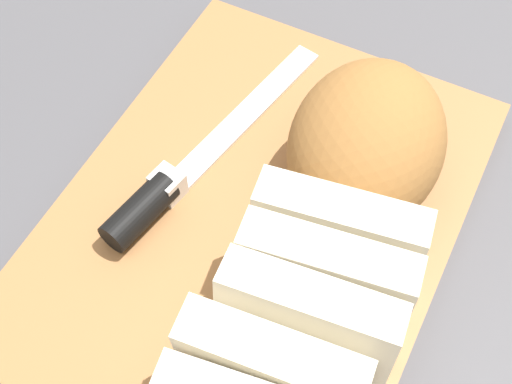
# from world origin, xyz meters

# --- Properties ---
(ground_plane) EXTENTS (3.00, 3.00, 0.00)m
(ground_plane) POSITION_xyz_m (0.00, 0.00, 0.00)
(ground_plane) COLOR #4C4C51
(cutting_board) EXTENTS (0.39, 0.29, 0.02)m
(cutting_board) POSITION_xyz_m (0.00, 0.00, 0.01)
(cutting_board) COLOR #9E6B3D
(cutting_board) RESTS_ON ground_plane
(bread_loaf) EXTENTS (0.34, 0.16, 0.09)m
(bread_loaf) POSITION_xyz_m (0.02, 0.07, 0.07)
(bread_loaf) COLOR #996633
(bread_loaf) RESTS_ON cutting_board
(bread_knife) EXTENTS (0.24, 0.06, 0.02)m
(bread_knife) POSITION_xyz_m (0.02, -0.07, 0.03)
(bread_knife) COLOR silver
(bread_knife) RESTS_ON cutting_board
(crumb_near_knife) EXTENTS (0.01, 0.01, 0.01)m
(crumb_near_knife) POSITION_xyz_m (-0.00, 0.03, 0.02)
(crumb_near_knife) COLOR tan
(crumb_near_knife) RESTS_ON cutting_board
(crumb_near_loaf) EXTENTS (0.00, 0.00, 0.00)m
(crumb_near_loaf) POSITION_xyz_m (-0.02, -0.00, 0.02)
(crumb_near_loaf) COLOR tan
(crumb_near_loaf) RESTS_ON cutting_board
(crumb_stray_left) EXTENTS (0.00, 0.00, 0.00)m
(crumb_stray_left) POSITION_xyz_m (0.07, 0.02, 0.02)
(crumb_stray_left) COLOR tan
(crumb_stray_left) RESTS_ON cutting_board
(crumb_stray_right) EXTENTS (0.01, 0.01, 0.01)m
(crumb_stray_right) POSITION_xyz_m (0.06, 0.04, 0.02)
(crumb_stray_right) COLOR tan
(crumb_stray_right) RESTS_ON cutting_board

